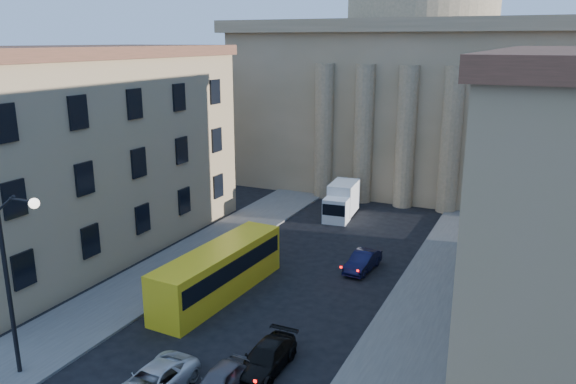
{
  "coord_description": "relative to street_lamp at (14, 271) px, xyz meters",
  "views": [
    {
      "loc": [
        13.58,
        -7.65,
        15.07
      ],
      "look_at": [
        1.43,
        18.5,
        7.26
      ],
      "focal_mm": 35.0,
      "sensor_mm": 36.0,
      "label": 1
    }
  ],
  "objects": [
    {
      "name": "car_right_far",
      "position": [
        8.75,
        2.68,
        -4.66
      ],
      "size": [
        1.66,
        3.73,
        1.25
      ],
      "primitive_type": "imported",
      "rotation": [
        0.0,
        0.0,
        -0.05
      ],
      "color": "#49494E",
      "rests_on": "ground"
    },
    {
      "name": "sidewalk_left",
      "position": [
        -1.53,
        10.0,
        -5.21
      ],
      "size": [
        5.0,
        60.0,
        0.15
      ],
      "primitive_type": "cube",
      "color": "#56534F",
      "rests_on": "ground"
    },
    {
      "name": "box_truck",
      "position": [
        4.85,
        29.36,
        -3.9
      ],
      "size": [
        2.57,
        5.48,
        2.92
      ],
      "rotation": [
        0.0,
        0.0,
        0.09
      ],
      "color": "white",
      "rests_on": "ground"
    },
    {
      "name": "street_lamp",
      "position": [
        0.0,
        0.0,
        0.0
      ],
      "size": [
        2.62,
        0.44,
        8.83
      ],
      "color": "black",
      "rests_on": "ground"
    },
    {
      "name": "church",
      "position": [
        6.97,
        47.47,
        6.59
      ],
      "size": [
        68.02,
        28.76,
        36.6
      ],
      "color": "#7E6E4D",
      "rests_on": "ground"
    },
    {
      "name": "car_right_distant",
      "position": [
        10.24,
        18.54,
        -4.65
      ],
      "size": [
        1.7,
        3.99,
        1.28
      ],
      "primitive_type": "imported",
      "rotation": [
        0.0,
        0.0,
        -0.09
      ],
      "color": "black",
      "rests_on": "ground"
    },
    {
      "name": "car_right_mid",
      "position": [
        9.75,
        5.14,
        -4.66
      ],
      "size": [
        1.79,
        4.35,
        1.26
      ],
      "primitive_type": "imported",
      "rotation": [
        0.0,
        0.0,
        0.01
      ],
      "color": "black",
      "rests_on": "ground"
    },
    {
      "name": "sidewalk_right",
      "position": [
        15.47,
        10.0,
        -5.21
      ],
      "size": [
        5.0,
        60.0,
        0.15
      ],
      "primitive_type": "cube",
      "color": "#56534F",
      "rests_on": "ground"
    },
    {
      "name": "city_bus",
      "position": [
        3.47,
        11.21,
        -3.67
      ],
      "size": [
        3.06,
        10.81,
        3.01
      ],
      "rotation": [
        0.0,
        0.0,
        -0.06
      ],
      "color": "yellow",
      "rests_on": "ground"
    },
    {
      "name": "building_left",
      "position": [
        -10.03,
        14.0,
        2.14
      ],
      "size": [
        11.6,
        26.6,
        14.7
      ],
      "color": "#A1825E",
      "rests_on": "ground"
    },
    {
      "name": "car_left_mid",
      "position": [
        6.17,
        1.31,
        -4.65
      ],
      "size": [
        2.31,
        4.68,
        1.28
      ],
      "primitive_type": "imported",
      "rotation": [
        0.0,
        0.0,
        -0.04
      ],
      "color": "beige",
      "rests_on": "ground"
    }
  ]
}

